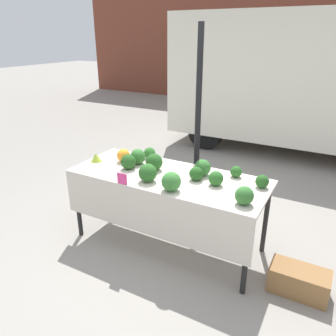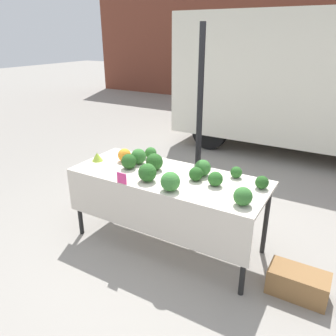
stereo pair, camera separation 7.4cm
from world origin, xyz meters
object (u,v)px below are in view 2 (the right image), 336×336
object	(u,v)px
parked_truck	(298,80)
orange_cauliflower	(124,155)
price_sign	(122,178)
produce_crate	(298,283)

from	to	relation	value
parked_truck	orange_cauliflower	bearing A→B (deg)	-105.16
parked_truck	price_sign	size ratio (longest dim) A/B	41.41
price_sign	parked_truck	bearing A→B (deg)	80.54
price_sign	produce_crate	distance (m)	1.87
parked_truck	produce_crate	bearing A→B (deg)	-77.72
parked_truck	price_sign	distance (m)	4.65
parked_truck	orange_cauliflower	world-z (taller)	parked_truck
produce_crate	price_sign	bearing A→B (deg)	-169.98
price_sign	orange_cauliflower	bearing A→B (deg)	124.64
orange_cauliflower	price_sign	xyz separation A→B (m)	(0.34, -0.49, -0.02)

